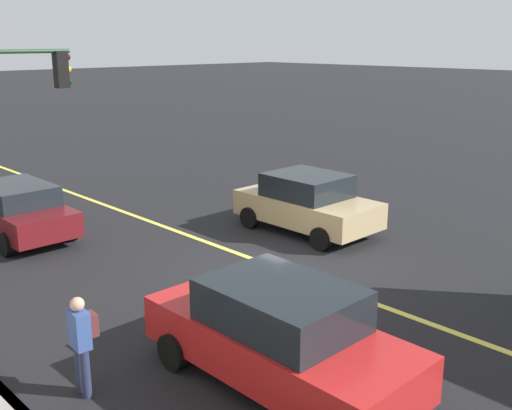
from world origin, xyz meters
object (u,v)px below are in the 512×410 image
car_maroon (14,209)px  pedestrian_with_backpack (82,339)px  car_tan (307,202)px  car_red (279,335)px

car_maroon → pedestrian_with_backpack: pedestrian_with_backpack is taller
car_tan → car_maroon: (5.19, 5.98, -0.06)m
car_tan → car_maroon: car_tan is taller
car_tan → car_red: car_red is taller
car_tan → car_maroon: 7.92m
car_tan → car_red: size_ratio=0.89×
car_tan → pedestrian_with_backpack: (-3.03, 8.40, 0.08)m
car_tan → pedestrian_with_backpack: 8.93m
car_maroon → car_tan: bearing=-131.0°
car_tan → pedestrian_with_backpack: bearing=109.8°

